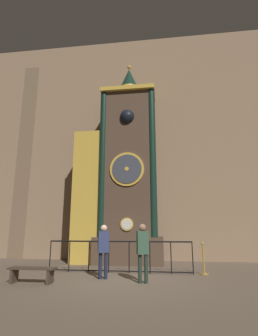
# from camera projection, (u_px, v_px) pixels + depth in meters

# --- Properties ---
(ground_plane) EXTENTS (28.00, 28.00, 0.00)m
(ground_plane) POSITION_uv_depth(u_px,v_px,m) (124.00, 281.00, 7.87)
(ground_plane) COLOR brown
(cathedral_back_wall) EXTENTS (24.00, 0.32, 12.52)m
(cathedral_back_wall) POSITION_uv_depth(u_px,v_px,m) (138.00, 141.00, 14.43)
(cathedral_back_wall) COLOR #997A5B
(cathedral_back_wall) RESTS_ON ground_plane
(clock_tower) EXTENTS (4.15, 1.80, 9.97)m
(clock_tower) POSITION_uv_depth(u_px,v_px,m) (120.00, 175.00, 12.58)
(clock_tower) COLOR brown
(clock_tower) RESTS_ON ground_plane
(railing_fence) EXTENTS (5.24, 0.05, 1.10)m
(railing_fence) POSITION_uv_depth(u_px,v_px,m) (119.00, 255.00, 9.44)
(railing_fence) COLOR black
(railing_fence) RESTS_ON ground_plane
(visitor_near) EXTENTS (0.39, 0.32, 1.65)m
(visitor_near) POSITION_uv_depth(u_px,v_px,m) (103.00, 246.00, 8.37)
(visitor_near) COLOR #1B213A
(visitor_near) RESTS_ON ground_plane
(visitor_far) EXTENTS (0.39, 0.32, 1.67)m
(visitor_far) POSITION_uv_depth(u_px,v_px,m) (143.00, 247.00, 7.75)
(visitor_far) COLOR #213427
(visitor_far) RESTS_ON ground_plane
(stanchion_post) EXTENTS (0.28, 0.28, 1.07)m
(stanchion_post) POSITION_uv_depth(u_px,v_px,m) (204.00, 264.00, 9.03)
(stanchion_post) COLOR #B28E33
(stanchion_post) RESTS_ON ground_plane
(visitor_bench) EXTENTS (1.37, 0.40, 0.44)m
(visitor_bench) POSITION_uv_depth(u_px,v_px,m) (32.00, 272.00, 7.56)
(visitor_bench) COLOR #423328
(visitor_bench) RESTS_ON ground_plane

